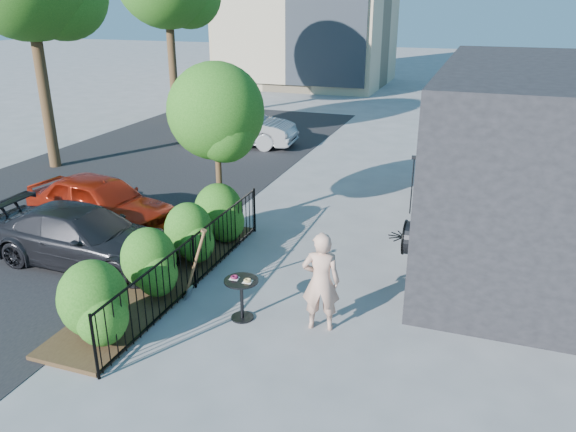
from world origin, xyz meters
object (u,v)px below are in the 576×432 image
at_px(cafe_table, 242,292).
at_px(woman, 321,282).
at_px(car_darkgrey, 83,236).
at_px(patio_tree, 218,118).
at_px(shovel, 194,268).
at_px(car_red, 101,203).
at_px(car_silver, 238,126).

bearing_deg(cafe_table, woman, 7.34).
bearing_deg(car_darkgrey, patio_tree, -37.62).
height_order(cafe_table, shovel, shovel).
bearing_deg(shovel, cafe_table, -15.86).
distance_m(patio_tree, car_red, 3.61).
bearing_deg(patio_tree, car_silver, 111.61).
bearing_deg(car_red, patio_tree, -65.56).
relative_size(woman, car_darkgrey, 0.42).
xyz_separation_m(cafe_table, car_red, (-4.88, 2.68, 0.15)).
height_order(cafe_table, woman, woman).
bearing_deg(shovel, car_silver, 110.33).
relative_size(patio_tree, shovel, 2.63).
distance_m(shovel, car_red, 4.49).
xyz_separation_m(patio_tree, cafe_table, (2.05, -3.49, -2.24)).
distance_m(shovel, car_darkgrey, 3.04).
xyz_separation_m(patio_tree, car_silver, (-3.16, 7.99, -2.04)).
bearing_deg(cafe_table, shovel, 164.14).
height_order(car_red, car_silver, car_silver).
xyz_separation_m(woman, car_red, (-6.25, 2.51, -0.21)).
distance_m(cafe_table, car_red, 5.57).
bearing_deg(car_red, car_silver, 10.60).
xyz_separation_m(patio_tree, car_red, (-2.83, -0.81, -2.09)).
height_order(woman, car_red, woman).
bearing_deg(shovel, car_red, 148.01).
relative_size(car_red, car_darkgrey, 0.94).
bearing_deg(shovel, woman, -3.02).
distance_m(cafe_table, car_darkgrey, 4.16).
distance_m(patio_tree, car_darkgrey, 3.88).
distance_m(patio_tree, shovel, 3.95).
bearing_deg(cafe_table, patio_tree, 120.44).
height_order(patio_tree, shovel, patio_tree).
xyz_separation_m(cafe_table, woman, (1.37, 0.18, 0.36)).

